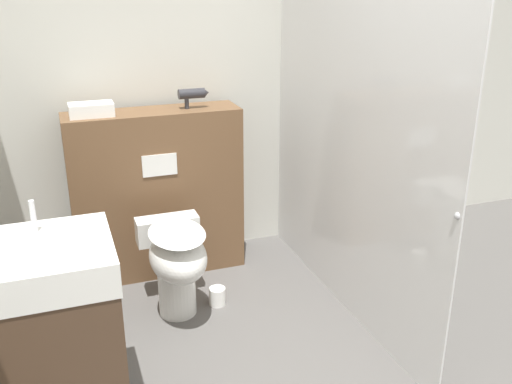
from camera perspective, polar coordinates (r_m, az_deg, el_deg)
name	(u,v)px	position (r m, az deg, el deg)	size (l,w,h in m)	color
wall_back	(198,81)	(4.02, -5.78, 10.97)	(8.00, 0.06, 2.50)	silver
partition_panel	(157,193)	(3.88, -9.84, -0.12)	(1.12, 0.32, 1.13)	brown
shower_glass	(347,146)	(3.33, 9.13, 4.57)	(0.04, 2.04, 2.02)	silver
toilet	(176,260)	(3.39, -7.97, -6.72)	(0.38, 0.59, 0.58)	white
sink_vanity	(51,345)	(2.64, -19.86, -14.17)	(0.59, 0.53, 1.07)	#473323
hair_drier	(193,94)	(3.74, -6.35, 9.70)	(0.20, 0.06, 0.13)	#2D2D33
folded_towel	(91,110)	(3.65, -16.15, 7.92)	(0.27, 0.16, 0.08)	white
spare_toilet_roll	(217,296)	(3.62, -3.89, -10.36)	(0.10, 0.10, 0.11)	white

